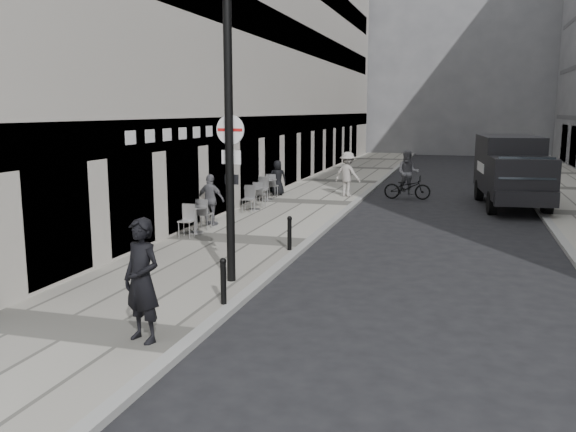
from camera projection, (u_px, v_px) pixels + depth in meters
name	position (u px, v px, depth m)	size (l,w,h in m)	color
ground	(91.00, 431.00, 7.28)	(120.00, 120.00, 0.00)	black
sidewalk	(305.00, 203.00, 24.86)	(4.00, 60.00, 0.12)	#9F9B90
building_left	(261.00, 5.00, 30.57)	(4.00, 45.00, 18.00)	#B4AEA4
building_far	(440.00, 34.00, 58.02)	(24.00, 16.00, 22.00)	gray
walking_man	(142.00, 280.00, 9.64)	(0.73, 0.48, 2.00)	black
sign_post	(231.00, 173.00, 12.94)	(0.63, 0.12, 3.68)	black
lamppost	(229.00, 97.00, 12.61)	(0.32, 0.32, 7.05)	black
bollard_near	(223.00, 283.00, 11.60)	(0.11, 0.11, 0.84)	black
bollard_far	(290.00, 234.00, 16.12)	(0.11, 0.11, 0.85)	black
panel_van	(511.00, 168.00, 23.97)	(2.75, 6.07, 2.77)	black
cyclist	(408.00, 180.00, 26.13)	(1.99, 0.77, 2.12)	black
pedestrian_a	(211.00, 200.00, 19.53)	(0.97, 0.40, 1.66)	slate
pedestrian_b	(348.00, 174.00, 26.13)	(1.24, 0.71, 1.91)	#A09A94
pedestrian_c	(278.00, 178.00, 26.52)	(0.75, 0.49, 1.53)	black
cafe_table_near	(196.00, 217.00, 18.34)	(0.74, 1.68, 0.95)	silver
cafe_table_mid	(254.00, 197.00, 22.67)	(0.75, 1.70, 0.97)	#B6B7B9
cafe_table_far	(267.00, 188.00, 25.18)	(0.79, 1.77, 1.01)	silver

